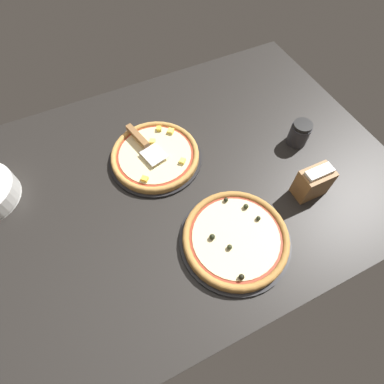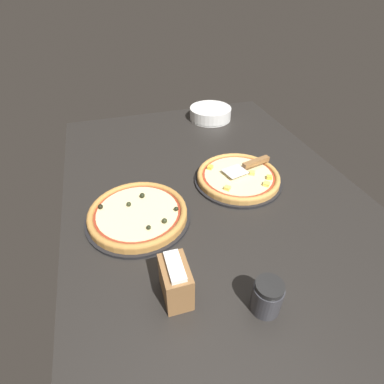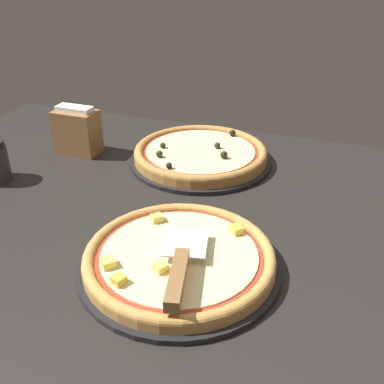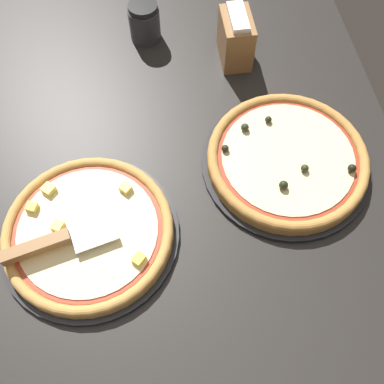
% 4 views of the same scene
% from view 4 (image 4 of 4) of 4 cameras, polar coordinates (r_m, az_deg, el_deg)
% --- Properties ---
extents(ground_plane, '(1.55, 1.08, 0.04)m').
position_cam_4_polar(ground_plane, '(0.89, -5.40, -3.42)').
color(ground_plane, black).
extents(pizza_pan_front, '(0.34, 0.34, 0.01)m').
position_cam_4_polar(pizza_pan_front, '(0.87, -12.83, -5.35)').
color(pizza_pan_front, black).
rests_on(pizza_pan_front, ground_plane).
extents(pizza_front, '(0.32, 0.32, 0.03)m').
position_cam_4_polar(pizza_front, '(0.86, -13.07, -4.86)').
color(pizza_front, '#C68E47').
rests_on(pizza_front, pizza_pan_front).
extents(pizza_pan_back, '(0.35, 0.35, 0.01)m').
position_cam_4_polar(pizza_pan_back, '(0.95, 11.81, 3.49)').
color(pizza_pan_back, black).
rests_on(pizza_pan_back, ground_plane).
extents(pizza_back, '(0.33, 0.33, 0.04)m').
position_cam_4_polar(pizza_back, '(0.93, 12.03, 4.16)').
color(pizza_back, '#B77F3D').
rests_on(pizza_back, pizza_pan_back).
extents(serving_spatula, '(0.09, 0.21, 0.02)m').
position_cam_4_polar(serving_spatula, '(0.84, -17.87, -6.20)').
color(serving_spatula, silver).
rests_on(serving_spatula, pizza_front).
extents(parmesan_shaker, '(0.07, 0.07, 0.09)m').
position_cam_4_polar(parmesan_shaker, '(1.15, -6.07, 20.69)').
color(parmesan_shaker, '#333338').
rests_on(parmesan_shaker, ground_plane).
extents(napkin_holder, '(0.11, 0.07, 0.12)m').
position_cam_4_polar(napkin_holder, '(1.09, 5.57, 18.89)').
color(napkin_holder, olive).
rests_on(napkin_holder, ground_plane).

